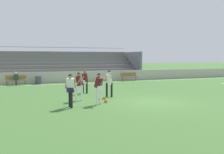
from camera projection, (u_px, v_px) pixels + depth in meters
ground_plane at (152, 102)px, 14.58m from camera, size 160.00×160.00×0.00m
field_line_sideline at (93, 83)px, 25.35m from camera, size 44.00×0.12×0.01m
sideline_wall at (88, 76)px, 26.82m from camera, size 48.00×0.16×1.09m
bleacher_stand at (52, 65)px, 28.89m from camera, size 19.99×5.52×3.76m
bench_far_left at (129, 76)px, 27.36m from camera, size 1.80×0.40×0.90m
bench_centre_sideline at (16, 79)px, 23.31m from camera, size 1.80×0.40×0.90m
trash_bin at (38, 80)px, 24.22m from camera, size 0.59×0.59×0.76m
spectator_seated at (16, 78)px, 23.19m from camera, size 0.36×0.42×1.21m
player_dark_challenging at (79, 84)px, 15.04m from camera, size 0.48×0.65×1.68m
player_dark_deep_cover at (99, 86)px, 13.86m from camera, size 0.51×0.72×1.70m
player_dark_trailing_run at (85, 80)px, 18.10m from camera, size 0.60×0.46×1.63m
player_white_on_ball at (70, 87)px, 13.01m from camera, size 0.61×0.50×1.71m
player_white_dropping_back at (109, 81)px, 16.38m from camera, size 0.50×0.55×1.72m
soccer_ball at (106, 101)px, 14.44m from camera, size 0.22×0.22×0.22m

